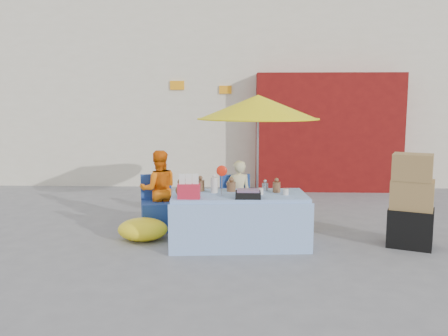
{
  "coord_description": "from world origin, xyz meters",
  "views": [
    {
      "loc": [
        0.25,
        -6.41,
        1.99
      ],
      "look_at": [
        0.0,
        0.6,
        1.0
      ],
      "focal_mm": 38.0,
      "sensor_mm": 36.0,
      "label": 1
    }
  ],
  "objects_px": {
    "market_table": "(238,219)",
    "chair_right": "(238,214)",
    "box_stack": "(411,204)",
    "chair_left": "(158,214)",
    "umbrella": "(258,108)",
    "vendor_beige": "(238,195)",
    "vendor_orange": "(159,189)"
  },
  "relations": [
    {
      "from": "chair_left",
      "to": "umbrella",
      "type": "relative_size",
      "value": 0.41
    },
    {
      "from": "chair_left",
      "to": "chair_right",
      "type": "xyz_separation_m",
      "value": [
        1.25,
        0.0,
        0.0
      ]
    },
    {
      "from": "market_table",
      "to": "chair_right",
      "type": "relative_size",
      "value": 2.3
    },
    {
      "from": "chair_right",
      "to": "vendor_orange",
      "type": "bearing_deg",
      "value": 159.42
    },
    {
      "from": "market_table",
      "to": "vendor_beige",
      "type": "height_order",
      "value": "market_table"
    },
    {
      "from": "chair_left",
      "to": "vendor_orange",
      "type": "xyz_separation_m",
      "value": [
        0.0,
        0.13,
        0.36
      ]
    },
    {
      "from": "vendor_orange",
      "to": "box_stack",
      "type": "bearing_deg",
      "value": 152.45
    },
    {
      "from": "vendor_beige",
      "to": "box_stack",
      "type": "bearing_deg",
      "value": 145.98
    },
    {
      "from": "chair_left",
      "to": "vendor_beige",
      "type": "distance_m",
      "value": 1.29
    },
    {
      "from": "market_table",
      "to": "box_stack",
      "type": "bearing_deg",
      "value": -3.53
    },
    {
      "from": "chair_left",
      "to": "chair_right",
      "type": "bearing_deg",
      "value": -14.41
    },
    {
      "from": "chair_right",
      "to": "vendor_beige",
      "type": "bearing_deg",
      "value": 73.92
    },
    {
      "from": "umbrella",
      "to": "box_stack",
      "type": "bearing_deg",
      "value": -25.65
    },
    {
      "from": "chair_left",
      "to": "vendor_beige",
      "type": "height_order",
      "value": "vendor_beige"
    },
    {
      "from": "chair_right",
      "to": "vendor_orange",
      "type": "distance_m",
      "value": 1.3
    },
    {
      "from": "chair_right",
      "to": "vendor_orange",
      "type": "relative_size",
      "value": 0.69
    },
    {
      "from": "chair_right",
      "to": "box_stack",
      "type": "distance_m",
      "value": 2.5
    },
    {
      "from": "vendor_beige",
      "to": "box_stack",
      "type": "height_order",
      "value": "box_stack"
    },
    {
      "from": "vendor_orange",
      "to": "vendor_beige",
      "type": "bearing_deg",
      "value": 165.59
    },
    {
      "from": "chair_right",
      "to": "chair_left",
      "type": "bearing_deg",
      "value": 165.59
    },
    {
      "from": "chair_left",
      "to": "umbrella",
      "type": "height_order",
      "value": "umbrella"
    },
    {
      "from": "umbrella",
      "to": "chair_right",
      "type": "bearing_deg",
      "value": -136.87
    },
    {
      "from": "market_table",
      "to": "chair_left",
      "type": "height_order",
      "value": "market_table"
    },
    {
      "from": "chair_left",
      "to": "chair_right",
      "type": "distance_m",
      "value": 1.25
    },
    {
      "from": "vendor_orange",
      "to": "box_stack",
      "type": "xyz_separation_m",
      "value": [
        3.62,
        -0.85,
        -0.02
      ]
    },
    {
      "from": "box_stack",
      "to": "umbrella",
      "type": "bearing_deg",
      "value": 154.35
    },
    {
      "from": "chair_left",
      "to": "umbrella",
      "type": "bearing_deg",
      "value": -4.03
    },
    {
      "from": "vendor_beige",
      "to": "umbrella",
      "type": "relative_size",
      "value": 0.52
    },
    {
      "from": "market_table",
      "to": "umbrella",
      "type": "distance_m",
      "value": 1.86
    },
    {
      "from": "market_table",
      "to": "chair_right",
      "type": "distance_m",
      "value": 0.76
    },
    {
      "from": "vendor_orange",
      "to": "chair_left",
      "type": "bearing_deg",
      "value": 73.92
    },
    {
      "from": "chair_left",
      "to": "box_stack",
      "type": "relative_size",
      "value": 0.66
    }
  ]
}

